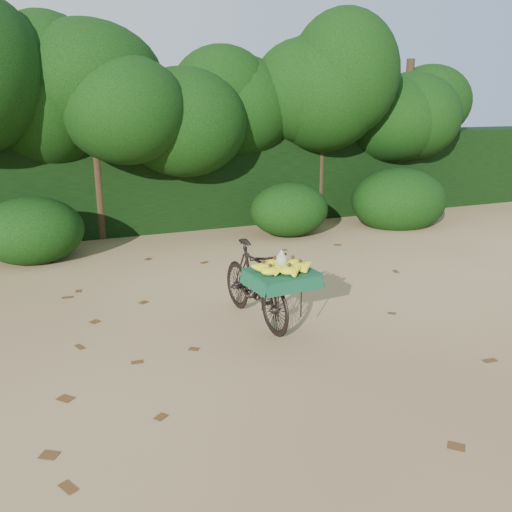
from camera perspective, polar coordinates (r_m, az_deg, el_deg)
name	(u,v)px	position (r m, az deg, el deg)	size (l,w,h in m)	color
ground	(340,333)	(6.05, 8.80, -8.06)	(80.00, 80.00, 0.00)	tan
vendor_bicycle	(256,283)	(6.12, 0.00, -2.81)	(0.70, 1.67, 0.93)	black
hedge_backdrop	(182,180)	(11.48, -7.75, 7.98)	(26.00, 1.80, 1.80)	black
tree_row	(158,127)	(10.45, -10.31, 13.19)	(14.50, 2.00, 4.00)	black
bush_clumps	(240,217)	(9.83, -1.73, 4.16)	(8.80, 1.70, 0.90)	black
leaf_litter	(311,313)	(6.56, 5.83, -5.95)	(7.00, 7.30, 0.01)	#533116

